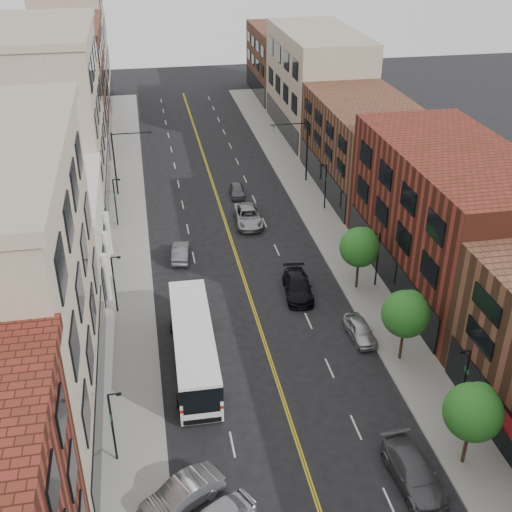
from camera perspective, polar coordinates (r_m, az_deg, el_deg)
sidewalk_left at (r=63.06m, az=-11.27°, el=0.76°), size 4.00×110.00×0.15m
sidewalk_right at (r=65.50m, az=6.44°, el=2.31°), size 4.00×110.00×0.15m
bldg_l_white at (r=58.39m, az=-18.45°, el=1.67°), size 10.00×14.00×8.00m
bldg_l_far_a at (r=72.28m, az=-17.74°, el=11.37°), size 10.00×20.00×18.00m
bldg_l_far_b at (r=91.84m, az=-16.48°, el=14.22°), size 10.00×20.00×15.00m
bldg_l_far_c at (r=108.84m, az=-16.01°, el=17.87°), size 10.00×16.00×20.00m
bldg_r_mid at (r=56.31m, az=16.79°, el=3.19°), size 10.00×22.00×12.00m
bldg_r_far_a at (r=74.41m, az=9.72°, el=9.57°), size 10.00×20.00×10.00m
bldg_r_far_b at (r=92.96m, az=5.45°, el=15.10°), size 10.00×22.00×14.00m
bldg_r_far_c at (r=112.15m, az=2.60°, el=16.86°), size 10.00×18.00×11.00m
tree_r_1 at (r=39.49m, az=18.81°, el=-12.83°), size 3.40×3.40×5.59m
tree_r_2 at (r=46.41m, az=13.23°, el=-4.89°), size 3.40×3.40×5.59m
tree_r_3 at (r=54.30m, az=9.27°, el=0.90°), size 3.40×3.40×5.59m
lamp_l_1 at (r=39.26m, az=-12.60°, el=-14.33°), size 0.81×0.55×5.05m
lamp_l_2 at (r=52.10m, az=-12.46°, el=-2.22°), size 0.81×0.55×5.05m
lamp_l_3 at (r=66.33m, az=-12.38°, el=4.91°), size 0.81×0.55×5.05m
lamp_r_1 at (r=43.42m, az=18.04°, el=-10.28°), size 0.81×0.55×5.05m
lamp_r_2 at (r=55.31m, az=10.73°, el=-0.05°), size 0.81×0.55×5.05m
lamp_r_3 at (r=68.88m, az=6.17°, el=6.38°), size 0.81×0.55×5.05m
signal_mast_left at (r=73.11m, az=-11.95°, el=8.70°), size 4.49×0.18×7.20m
signal_mast_right at (r=75.28m, az=4.03°, el=9.87°), size 4.49×0.18×7.20m
city_bus at (r=46.18m, az=-5.58°, el=-7.72°), size 3.27×12.81×3.28m
car_angle_b at (r=37.98m, az=-6.59°, el=-20.30°), size 5.07×3.88×1.60m
car_parked_mid at (r=39.82m, az=13.84°, el=-18.16°), size 2.61×5.68×1.61m
car_parked_far at (r=49.94m, az=9.26°, el=-6.52°), size 1.84×4.17×1.39m
car_lane_behind at (r=60.12m, az=-6.74°, el=0.33°), size 1.97×4.36×1.39m
car_lane_a at (r=54.49m, az=3.73°, el=-2.70°), size 2.72×5.62×1.58m
car_lane_b at (r=66.32m, az=-0.71°, el=3.57°), size 2.91×5.93×1.62m
car_lane_c at (r=72.83m, az=-1.69°, el=5.87°), size 1.82×3.97×1.32m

